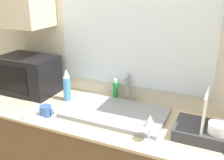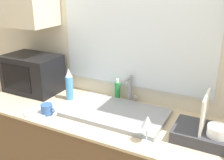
% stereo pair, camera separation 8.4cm
% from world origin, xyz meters
% --- Properties ---
extents(wall_back, '(6.00, 0.38, 2.60)m').
position_xyz_m(wall_back, '(0.00, 0.61, 1.41)').
color(wall_back, beige).
rests_on(wall_back, ground_plane).
extents(sink_basin, '(0.70, 0.42, 0.03)m').
position_xyz_m(sink_basin, '(-0.01, 0.33, 0.95)').
color(sink_basin, gray).
rests_on(sink_basin, countertop).
extents(faucet, '(0.08, 0.15, 0.23)m').
position_xyz_m(faucet, '(-0.01, 0.55, 1.07)').
color(faucet, '#99999E').
rests_on(faucet, countertop).
extents(microwave, '(0.46, 0.31, 0.31)m').
position_xyz_m(microwave, '(-0.84, 0.41, 1.09)').
color(microwave, black).
rests_on(microwave, countertop).
extents(dish_rack, '(0.32, 0.26, 0.29)m').
position_xyz_m(dish_rack, '(0.59, 0.29, 0.99)').
color(dish_rack, '#333338').
rests_on(dish_rack, countertop).
extents(spray_bottle, '(0.06, 0.06, 0.26)m').
position_xyz_m(spray_bottle, '(-0.46, 0.40, 1.06)').
color(spray_bottle, '#4C99D8').
rests_on(spray_bottle, countertop).
extents(soap_bottle, '(0.04, 0.04, 0.18)m').
position_xyz_m(soap_bottle, '(-0.11, 0.56, 1.02)').
color(soap_bottle, '#268C3F').
rests_on(soap_bottle, countertop).
extents(mug_near_sink, '(0.11, 0.08, 0.08)m').
position_xyz_m(mug_near_sink, '(-0.45, 0.12, 0.98)').
color(mug_near_sink, '#335999').
rests_on(mug_near_sink, countertop).
extents(wine_glass, '(0.07, 0.07, 0.17)m').
position_xyz_m(wine_glass, '(0.30, 0.11, 1.07)').
color(wine_glass, silver).
rests_on(wine_glass, countertop).
extents(small_plate, '(0.18, 0.18, 0.01)m').
position_xyz_m(small_plate, '(-0.52, 0.09, 0.94)').
color(small_plate, white).
rests_on(small_plate, countertop).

